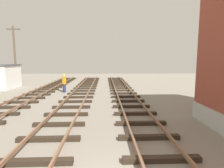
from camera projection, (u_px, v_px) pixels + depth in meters
control_hut at (1, 76)px, 20.26m from camera, size 3.00×3.80×2.76m
utility_pole_far at (15, 54)px, 24.07m from camera, size 1.80×0.24×7.70m
track_worker_foreground at (64, 83)px, 17.84m from camera, size 0.40×0.40×1.87m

